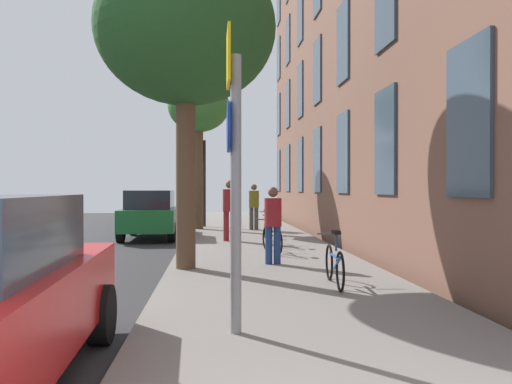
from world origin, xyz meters
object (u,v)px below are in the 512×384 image
object	(u,v)px
traffic_light	(202,167)
bicycle_0	(335,264)
tree_near	(186,30)
pedestrian_2	(254,204)
tree_far	(199,109)
bicycle_3	(266,226)
bicycle_2	(274,232)
pedestrian_1	(229,206)
sign_post	(234,161)
car_1	(151,214)
bicycle_1	(272,238)
pedestrian_0	(273,220)

from	to	relation	value
traffic_light	bicycle_0	bearing A→B (deg)	-79.94
tree_near	pedestrian_2	world-z (taller)	tree_near
tree_far	bicycle_3	xyz separation A→B (m)	(2.27, -3.61, -4.34)
tree_far	bicycle_2	world-z (taller)	tree_far
tree_far	pedestrian_1	distance (m)	6.22
bicycle_3	sign_post	bearing A→B (deg)	-97.35
car_1	pedestrian_1	bearing A→B (deg)	-39.54
tree_near	bicycle_0	world-z (taller)	tree_near
sign_post	tree_near	distance (m)	5.57
bicycle_1	pedestrian_2	xyz separation A→B (m)	(0.11, 7.35, 0.65)
sign_post	bicycle_2	distance (m)	9.12
tree_near	car_1	bearing A→B (deg)	101.65
tree_near	bicycle_2	distance (m)	6.38
traffic_light	tree_near	bearing A→B (deg)	-90.32
pedestrian_2	bicycle_3	bearing A→B (deg)	-87.11
sign_post	pedestrian_2	bearing A→B (deg)	84.78
traffic_light	bicycle_2	bearing A→B (deg)	-73.86
sign_post	pedestrian_0	bearing A→B (deg)	78.94
traffic_light	bicycle_1	bearing A→B (deg)	-78.20
traffic_light	tree_near	world-z (taller)	tree_near
bicycle_2	pedestrian_1	distance (m)	1.87
sign_post	traffic_light	distance (m)	16.33
tree_far	pedestrian_1	world-z (taller)	tree_far
pedestrian_0	pedestrian_1	bearing A→B (deg)	98.65
tree_far	car_1	xyz separation A→B (m)	(-1.52, -2.80, -3.97)
tree_far	pedestrian_2	world-z (taller)	tree_far
traffic_light	bicycle_3	bearing A→B (deg)	-65.82
tree_near	bicycle_1	size ratio (longest dim) A/B	3.72
bicycle_0	car_1	size ratio (longest dim) A/B	0.39
pedestrian_1	pedestrian_2	world-z (taller)	pedestrian_1
bicycle_1	pedestrian_0	bearing A→B (deg)	-95.82
sign_post	bicycle_1	size ratio (longest dim) A/B	1.96
bicycle_1	bicycle_2	world-z (taller)	bicycle_2
pedestrian_0	car_1	bearing A→B (deg)	115.17
sign_post	car_1	world-z (taller)	sign_post
bicycle_0	tree_near	bearing A→B (deg)	139.90
bicycle_0	pedestrian_2	world-z (taller)	pedestrian_2
pedestrian_2	bicycle_2	bearing A→B (deg)	-88.71
car_1	tree_far	bearing A→B (deg)	61.47
car_1	tree_near	bearing A→B (deg)	-78.35
traffic_light	car_1	size ratio (longest dim) A/B	0.85
sign_post	traffic_light	size ratio (longest dim) A/B	0.92
bicycle_3	car_1	bearing A→B (deg)	167.82
sign_post	pedestrian_0	world-z (taller)	sign_post
bicycle_3	bicycle_0	bearing A→B (deg)	-88.39
pedestrian_1	car_1	world-z (taller)	pedestrian_1
traffic_light	pedestrian_2	distance (m)	3.08
tree_far	bicycle_1	xyz separation A→B (m)	(2.01, -7.92, -4.34)
tree_far	bicycle_2	distance (m)	7.89
sign_post	bicycle_2	world-z (taller)	sign_post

